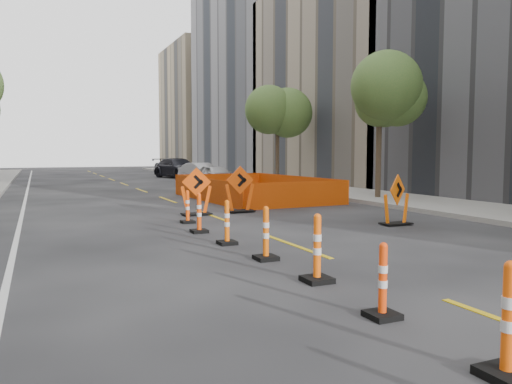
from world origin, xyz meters
name	(u,v)px	position (x,y,z in m)	size (l,w,h in m)	color
ground_plane	(420,291)	(0.00, 0.00, 0.00)	(140.00, 140.00, 0.00)	black
sidewalk_right	(389,198)	(9.00, 12.00, 0.07)	(4.00, 90.00, 0.15)	gray
bld_right_c	(374,84)	(17.00, 23.80, 7.00)	(12.00, 16.00, 14.00)	gray
bld_right_d	(274,74)	(17.00, 40.20, 10.00)	(12.00, 18.00, 20.00)	gray
bld_right_e	(215,109)	(17.00, 58.60, 8.00)	(12.00, 14.00, 16.00)	tan
tree_r_b	(380,96)	(8.40, 12.00, 4.53)	(2.80, 2.80, 5.95)	#382B1E
tree_r_c	(277,113)	(8.40, 22.00, 4.53)	(2.80, 2.80, 5.95)	#382B1E
channelizer_1	(509,320)	(-1.34, -2.63, 0.56)	(0.44, 0.44, 1.12)	#EA5009
channelizer_2	(383,280)	(-1.32, -0.77, 0.49)	(0.39, 0.39, 0.98)	#EE3C0A
channelizer_3	(317,248)	(-1.17, 1.09, 0.56)	(0.44, 0.44, 1.13)	#F75A0A
channelizer_4	(266,233)	(-1.23, 2.95, 0.53)	(0.42, 0.42, 1.06)	#E75909
channelizer_5	(227,222)	(-1.34, 4.81, 0.51)	(0.40, 0.40, 1.03)	#F9600A
channelizer_6	(199,213)	(-1.43, 6.68, 0.53)	(0.41, 0.41, 1.05)	#F5470A
channelizer_7	(188,207)	(-1.21, 8.54, 0.49)	(0.39, 0.39, 0.98)	#FF490A
chevron_sign_left	(196,191)	(-0.43, 10.20, 0.80)	(1.07, 0.64, 1.61)	#DB4509
chevron_sign_center	(240,189)	(1.20, 10.36, 0.82)	(1.09, 0.65, 1.63)	#EB4C09
chevron_sign_right	(396,200)	(4.22, 5.70, 0.74)	(0.98, 0.59, 1.47)	#EB5E09
safety_fence	(253,188)	(3.65, 14.86, 0.50)	(4.67, 7.95, 0.99)	#DE490B
parked_car_near	(216,175)	(4.86, 23.40, 0.68)	(1.61, 4.00, 1.36)	silver
parked_car_mid	(201,172)	(5.38, 28.07, 0.68)	(1.44, 4.13, 1.36)	#B8B7BD
parked_car_far	(178,168)	(5.42, 34.42, 0.81)	(2.28, 5.60, 1.63)	black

